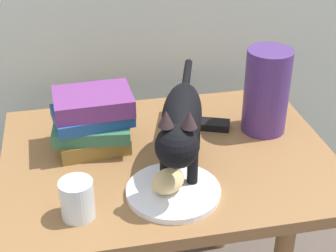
% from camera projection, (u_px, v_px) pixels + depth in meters
% --- Properties ---
extents(side_table, '(0.81, 0.60, 0.54)m').
position_uv_depth(side_table, '(168.00, 178.00, 1.30)').
color(side_table, olive).
rests_on(side_table, ground).
extents(plate, '(0.21, 0.21, 0.01)m').
position_uv_depth(plate, '(173.00, 191.00, 1.12)').
color(plate, white).
rests_on(plate, side_table).
extents(bread_roll, '(0.10, 0.10, 0.05)m').
position_uv_depth(bread_roll, '(168.00, 181.00, 1.10)').
color(bread_roll, '#E0BC7A').
rests_on(bread_roll, plate).
extents(cat, '(0.18, 0.46, 0.23)m').
position_uv_depth(cat, '(181.00, 123.00, 1.13)').
color(cat, black).
rests_on(cat, side_table).
extents(book_stack, '(0.20, 0.16, 0.15)m').
position_uv_depth(book_stack, '(92.00, 120.00, 1.25)').
color(book_stack, olive).
rests_on(book_stack, side_table).
extents(green_vase, '(0.12, 0.12, 0.22)m').
position_uv_depth(green_vase, '(266.00, 91.00, 1.31)').
color(green_vase, '#4C2D72').
rests_on(green_vase, side_table).
extents(candle_jar, '(0.07, 0.07, 0.08)m').
position_uv_depth(candle_jar, '(77.00, 201.00, 1.04)').
color(candle_jar, silver).
rests_on(candle_jar, side_table).
extents(tv_remote, '(0.16, 0.09, 0.02)m').
position_uv_depth(tv_remote, '(201.00, 124.00, 1.37)').
color(tv_remote, black).
rests_on(tv_remote, side_table).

